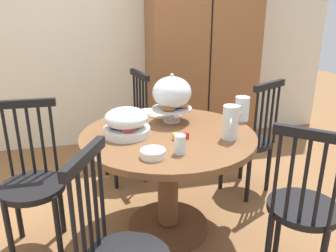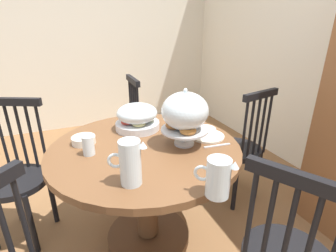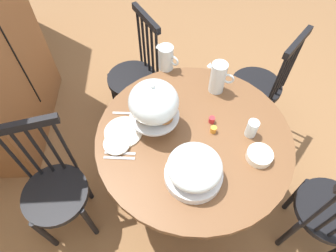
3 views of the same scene
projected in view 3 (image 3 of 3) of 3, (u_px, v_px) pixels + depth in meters
ground_plane at (192, 192)px, 2.22m from camera, size 10.00×10.00×0.00m
dining_table at (191, 155)px, 1.83m from camera, size 1.13×1.13×0.74m
windsor_chair_near_window at (329, 214)px, 1.67m from camera, size 0.44×0.44×0.97m
windsor_chair_by_cabinet at (259, 87)px, 2.26m from camera, size 0.47×0.47×0.97m
windsor_chair_facing_door at (135, 78)px, 2.32m from camera, size 0.45×0.45×0.97m
windsor_chair_far_side at (55, 191)px, 1.75m from camera, size 0.41×0.42×0.97m
pastry_stand_with_dome at (154, 103)px, 1.52m from camera, size 0.28×0.28×0.34m
fruit_platter_covered at (194, 169)px, 1.42m from camera, size 0.30×0.30×0.18m
orange_juice_pitcher at (218, 79)px, 1.78m from camera, size 0.10×0.17×0.21m
milk_pitcher at (166, 59)px, 1.91m from camera, size 0.14×0.16×0.17m
china_plate_large at (123, 132)px, 1.65m from camera, size 0.22×0.22×0.01m
china_plate_small at (117, 143)px, 1.59m from camera, size 0.15×0.15×0.01m
cereal_bowl at (259, 155)px, 1.54m from camera, size 0.14×0.14×0.04m
drinking_glass at (252, 128)px, 1.60m from camera, size 0.06×0.06×0.11m
jam_jar_strawberry at (212, 120)px, 1.68m from camera, size 0.04×0.04×0.04m
jam_jar_apricot at (213, 130)px, 1.64m from camera, size 0.04×0.04×0.04m
table_knife at (120, 153)px, 1.57m from camera, size 0.03×0.17×0.01m
dinner_fork at (119, 158)px, 1.55m from camera, size 0.03×0.17×0.01m
soup_spoon at (127, 113)px, 1.73m from camera, size 0.03×0.17×0.01m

